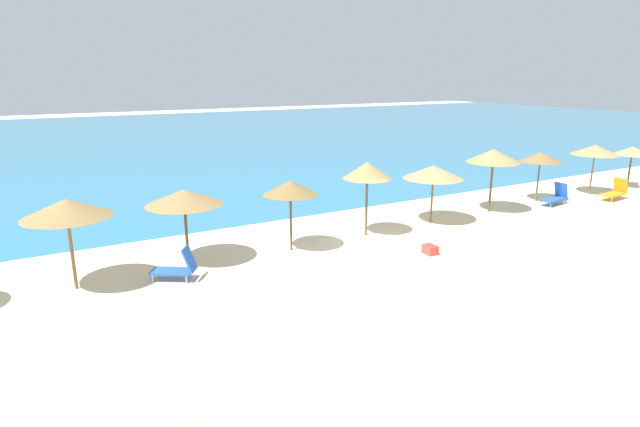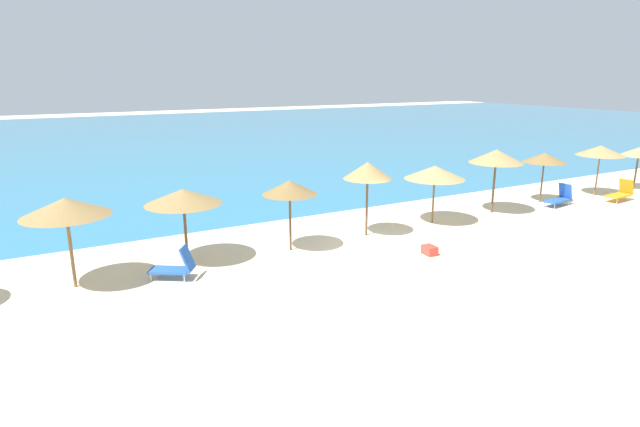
{
  "view_description": "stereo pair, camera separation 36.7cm",
  "coord_description": "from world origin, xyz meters",
  "px_view_note": "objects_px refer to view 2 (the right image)",
  "views": [
    {
      "loc": [
        -10.66,
        -13.95,
        6.22
      ],
      "look_at": [
        -0.99,
        2.81,
        1.01
      ],
      "focal_mm": 29.19,
      "sensor_mm": 36.0,
      "label": 1
    },
    {
      "loc": [
        -10.34,
        -14.13,
        6.22
      ],
      "look_at": [
        -0.99,
        2.81,
        1.01
      ],
      "focal_mm": 29.19,
      "sensor_mm": 36.0,
      "label": 2
    }
  ],
  "objects_px": {
    "beach_umbrella_2": "(65,207)",
    "beach_umbrella_6": "(435,172)",
    "lounge_chair_1": "(621,193)",
    "cooler_box": "(430,250)",
    "beach_umbrella_4": "(290,188)",
    "beach_umbrella_7": "(496,156)",
    "beach_umbrella_9": "(601,151)",
    "lounge_chair_0": "(559,198)",
    "beach_umbrella_3": "(183,197)",
    "beach_umbrella_10": "(639,152)",
    "beach_umbrella_5": "(368,171)",
    "beach_umbrella_8": "(545,158)",
    "lounge_chair_2": "(176,266)"
  },
  "relations": [
    {
      "from": "lounge_chair_1",
      "to": "lounge_chair_2",
      "type": "distance_m",
      "value": 22.27
    },
    {
      "from": "cooler_box",
      "to": "beach_umbrella_7",
      "type": "bearing_deg",
      "value": 26.19
    },
    {
      "from": "beach_umbrella_5",
      "to": "beach_umbrella_9",
      "type": "relative_size",
      "value": 1.12
    },
    {
      "from": "beach_umbrella_4",
      "to": "beach_umbrella_8",
      "type": "xyz_separation_m",
      "value": [
        14.16,
        0.59,
        -0.09
      ]
    },
    {
      "from": "cooler_box",
      "to": "beach_umbrella_4",
      "type": "bearing_deg",
      "value": 145.25
    },
    {
      "from": "beach_umbrella_10",
      "to": "cooler_box",
      "type": "distance_m",
      "value": 17.58
    },
    {
      "from": "beach_umbrella_6",
      "to": "cooler_box",
      "type": "bearing_deg",
      "value": -131.92
    },
    {
      "from": "beach_umbrella_5",
      "to": "beach_umbrella_6",
      "type": "bearing_deg",
      "value": 1.97
    },
    {
      "from": "beach_umbrella_2",
      "to": "beach_umbrella_6",
      "type": "relative_size",
      "value": 1.08
    },
    {
      "from": "beach_umbrella_6",
      "to": "beach_umbrella_2",
      "type": "bearing_deg",
      "value": -179.16
    },
    {
      "from": "beach_umbrella_2",
      "to": "beach_umbrella_10",
      "type": "relative_size",
      "value": 1.18
    },
    {
      "from": "beach_umbrella_2",
      "to": "beach_umbrella_4",
      "type": "distance_m",
      "value": 7.18
    },
    {
      "from": "beach_umbrella_6",
      "to": "beach_umbrella_10",
      "type": "height_order",
      "value": "beach_umbrella_6"
    },
    {
      "from": "beach_umbrella_3",
      "to": "cooler_box",
      "type": "xyz_separation_m",
      "value": [
        7.75,
        -3.38,
        -2.14
      ]
    },
    {
      "from": "beach_umbrella_8",
      "to": "lounge_chair_2",
      "type": "relative_size",
      "value": 1.68
    },
    {
      "from": "beach_umbrella_10",
      "to": "cooler_box",
      "type": "xyz_separation_m",
      "value": [
        -17.21,
        -2.98,
        -1.93
      ]
    },
    {
      "from": "beach_umbrella_2",
      "to": "beach_umbrella_6",
      "type": "bearing_deg",
      "value": 0.84
    },
    {
      "from": "beach_umbrella_2",
      "to": "beach_umbrella_8",
      "type": "bearing_deg",
      "value": 1.39
    },
    {
      "from": "beach_umbrella_2",
      "to": "cooler_box",
      "type": "height_order",
      "value": "beach_umbrella_2"
    },
    {
      "from": "beach_umbrella_5",
      "to": "beach_umbrella_2",
      "type": "bearing_deg",
      "value": -179.53
    },
    {
      "from": "beach_umbrella_2",
      "to": "cooler_box",
      "type": "xyz_separation_m",
      "value": [
        11.28,
        -2.92,
        -2.32
      ]
    },
    {
      "from": "beach_umbrella_10",
      "to": "lounge_chair_0",
      "type": "bearing_deg",
      "value": -176.12
    },
    {
      "from": "beach_umbrella_3",
      "to": "beach_umbrella_7",
      "type": "distance_m",
      "value": 14.15
    },
    {
      "from": "lounge_chair_1",
      "to": "beach_umbrella_10",
      "type": "bearing_deg",
      "value": -74.05
    },
    {
      "from": "beach_umbrella_4",
      "to": "beach_umbrella_6",
      "type": "distance_m",
      "value": 6.91
    },
    {
      "from": "lounge_chair_2",
      "to": "beach_umbrella_2",
      "type": "bearing_deg",
      "value": 105.97
    },
    {
      "from": "beach_umbrella_3",
      "to": "beach_umbrella_10",
      "type": "distance_m",
      "value": 24.97
    },
    {
      "from": "beach_umbrella_3",
      "to": "cooler_box",
      "type": "relative_size",
      "value": 4.85
    },
    {
      "from": "beach_umbrella_5",
      "to": "beach_umbrella_7",
      "type": "xyz_separation_m",
      "value": [
        7.08,
        0.14,
        0.01
      ]
    },
    {
      "from": "beach_umbrella_10",
      "to": "cooler_box",
      "type": "relative_size",
      "value": 4.43
    },
    {
      "from": "beach_umbrella_2",
      "to": "lounge_chair_1",
      "type": "bearing_deg",
      "value": -2.88
    },
    {
      "from": "beach_umbrella_2",
      "to": "beach_umbrella_5",
      "type": "xyz_separation_m",
      "value": [
        10.59,
        0.09,
        0.13
      ]
    },
    {
      "from": "beach_umbrella_2",
      "to": "lounge_chair_1",
      "type": "height_order",
      "value": "beach_umbrella_2"
    },
    {
      "from": "beach_umbrella_2",
      "to": "beach_umbrella_10",
      "type": "height_order",
      "value": "beach_umbrella_2"
    },
    {
      "from": "lounge_chair_2",
      "to": "cooler_box",
      "type": "height_order",
      "value": "lounge_chair_2"
    },
    {
      "from": "lounge_chair_0",
      "to": "beach_umbrella_10",
      "type": "bearing_deg",
      "value": -93.69
    },
    {
      "from": "beach_umbrella_3",
      "to": "beach_umbrella_9",
      "type": "height_order",
      "value": "beach_umbrella_9"
    },
    {
      "from": "beach_umbrella_5",
      "to": "beach_umbrella_8",
      "type": "xyz_separation_m",
      "value": [
        10.75,
        0.43,
        -0.37
      ]
    },
    {
      "from": "beach_umbrella_6",
      "to": "lounge_chair_2",
      "type": "relative_size",
      "value": 1.72
    },
    {
      "from": "beach_umbrella_2",
      "to": "beach_umbrella_4",
      "type": "relative_size",
      "value": 1.07
    },
    {
      "from": "beach_umbrella_9",
      "to": "lounge_chair_0",
      "type": "distance_m",
      "value": 4.13
    },
    {
      "from": "beach_umbrella_9",
      "to": "beach_umbrella_3",
      "type": "bearing_deg",
      "value": 179.08
    },
    {
      "from": "beach_umbrella_6",
      "to": "beach_umbrella_8",
      "type": "bearing_deg",
      "value": 2.47
    },
    {
      "from": "beach_umbrella_2",
      "to": "beach_umbrella_3",
      "type": "distance_m",
      "value": 3.57
    },
    {
      "from": "beach_umbrella_7",
      "to": "lounge_chair_1",
      "type": "distance_m",
      "value": 7.89
    },
    {
      "from": "beach_umbrella_7",
      "to": "lounge_chair_2",
      "type": "distance_m",
      "value": 15.03
    },
    {
      "from": "beach_umbrella_8",
      "to": "lounge_chair_2",
      "type": "xyz_separation_m",
      "value": [
        -18.51,
        -1.38,
        -1.81
      ]
    },
    {
      "from": "beach_umbrella_2",
      "to": "beach_umbrella_8",
      "type": "height_order",
      "value": "beach_umbrella_2"
    },
    {
      "from": "beach_umbrella_5",
      "to": "lounge_chair_2",
      "type": "distance_m",
      "value": 8.11
    },
    {
      "from": "beach_umbrella_6",
      "to": "cooler_box",
      "type": "distance_m",
      "value": 4.67
    }
  ]
}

